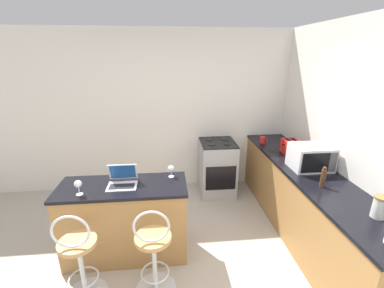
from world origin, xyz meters
name	(u,v)px	position (x,y,z in m)	size (l,w,h in m)	color
wall_back	(165,113)	(0.00, 2.46, 1.30)	(12.00, 0.06, 2.60)	silver
breakfast_bar	(126,220)	(-0.47, 0.80, 0.45)	(1.37, 0.55, 0.89)	#9E703D
counter_right	(304,202)	(1.71, 0.96, 0.45)	(0.63, 2.96, 0.89)	#9E703D
bar_stool_near	(79,260)	(-0.81, 0.24, 0.45)	(0.40, 0.40, 0.97)	silver
bar_stool_far	(154,254)	(-0.14, 0.24, 0.45)	(0.40, 0.40, 0.97)	silver
laptop	(122,180)	(-0.47, 0.82, 0.94)	(0.31, 0.26, 0.22)	silver
microwave	(311,157)	(1.74, 1.01, 1.04)	(0.46, 0.36, 0.29)	silver
toaster	(291,147)	(1.74, 1.52, 0.99)	(0.23, 0.25, 0.20)	red
stove_range	(217,168)	(0.82, 2.11, 0.45)	(0.55, 0.61, 0.90)	#9EA3A8
wine_glass_short	(171,169)	(0.05, 0.95, 0.99)	(0.07, 0.07, 0.14)	silver
storage_jar	(380,207)	(1.79, 0.01, 0.99)	(0.12, 0.12, 0.20)	silver
wine_glass_tall	(78,184)	(-0.87, 0.65, 1.00)	(0.07, 0.07, 0.16)	silver
mug_red	(263,140)	(1.51, 1.99, 0.94)	(0.10, 0.08, 0.10)	red
pepper_mill	(323,177)	(1.63, 0.56, 1.00)	(0.05, 0.05, 0.23)	#4C2D19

